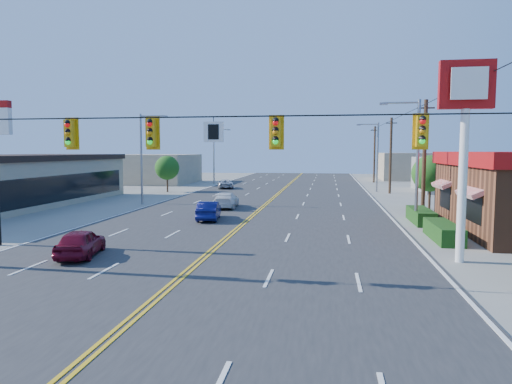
# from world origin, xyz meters

# --- Properties ---
(ground) EXTENTS (160.00, 160.00, 0.00)m
(ground) POSITION_xyz_m (0.00, 0.00, 0.00)
(ground) COLOR gray
(ground) RESTS_ON ground
(road) EXTENTS (20.00, 120.00, 0.06)m
(road) POSITION_xyz_m (0.00, 20.00, 0.03)
(road) COLOR #2D2D30
(road) RESTS_ON ground
(signal_span) EXTENTS (24.32, 0.34, 9.00)m
(signal_span) POSITION_xyz_m (-0.12, 0.00, 4.89)
(signal_span) COLOR #47301E
(signal_span) RESTS_ON ground
(kfc_pylon) EXTENTS (2.20, 0.36, 8.50)m
(kfc_pylon) POSITION_xyz_m (11.00, 4.00, 6.04)
(kfc_pylon) COLOR white
(kfc_pylon) RESTS_ON ground
(streetlight_se) EXTENTS (2.55, 0.25, 8.00)m
(streetlight_se) POSITION_xyz_m (10.79, 14.00, 4.51)
(streetlight_se) COLOR gray
(streetlight_se) RESTS_ON ground
(streetlight_ne) EXTENTS (2.55, 0.25, 8.00)m
(streetlight_ne) POSITION_xyz_m (10.79, 38.00, 4.51)
(streetlight_ne) COLOR gray
(streetlight_ne) RESTS_ON ground
(streetlight_sw) EXTENTS (2.55, 0.25, 8.00)m
(streetlight_sw) POSITION_xyz_m (-10.79, 22.00, 4.51)
(streetlight_sw) COLOR gray
(streetlight_sw) RESTS_ON ground
(streetlight_nw) EXTENTS (2.55, 0.25, 8.00)m
(streetlight_nw) POSITION_xyz_m (-10.79, 48.00, 4.51)
(streetlight_nw) COLOR gray
(streetlight_nw) RESTS_ON ground
(utility_pole_near) EXTENTS (0.28, 0.28, 8.40)m
(utility_pole_near) POSITION_xyz_m (12.20, 18.00, 4.20)
(utility_pole_near) COLOR #47301E
(utility_pole_near) RESTS_ON ground
(utility_pole_mid) EXTENTS (0.28, 0.28, 8.40)m
(utility_pole_mid) POSITION_xyz_m (12.20, 36.00, 4.20)
(utility_pole_mid) COLOR #47301E
(utility_pole_mid) RESTS_ON ground
(utility_pole_far) EXTENTS (0.28, 0.28, 8.40)m
(utility_pole_far) POSITION_xyz_m (12.20, 54.00, 4.20)
(utility_pole_far) COLOR #47301E
(utility_pole_far) RESTS_ON ground
(tree_kfc_rear) EXTENTS (2.94, 2.94, 4.41)m
(tree_kfc_rear) POSITION_xyz_m (13.50, 22.00, 2.93)
(tree_kfc_rear) COLOR #47301E
(tree_kfc_rear) RESTS_ON ground
(tree_west) EXTENTS (2.80, 2.80, 4.20)m
(tree_west) POSITION_xyz_m (-13.00, 34.00, 2.79)
(tree_west) COLOR #47301E
(tree_west) RESTS_ON ground
(bld_east_mid) EXTENTS (12.00, 10.00, 4.00)m
(bld_east_mid) POSITION_xyz_m (22.00, 40.00, 2.00)
(bld_east_mid) COLOR gray
(bld_east_mid) RESTS_ON ground
(bld_west_far) EXTENTS (11.00, 12.00, 4.20)m
(bld_west_far) POSITION_xyz_m (-20.00, 48.00, 2.10)
(bld_west_far) COLOR tan
(bld_west_far) RESTS_ON ground
(bld_east_far) EXTENTS (10.00, 10.00, 4.40)m
(bld_east_far) POSITION_xyz_m (19.00, 62.00, 2.20)
(bld_east_far) COLOR tan
(bld_east_far) RESTS_ON ground
(car_magenta) EXTENTS (2.20, 3.85, 1.23)m
(car_magenta) POSITION_xyz_m (-5.49, 2.20, 0.62)
(car_magenta) COLOR maroon
(car_magenta) RESTS_ON ground
(car_blue) EXTENTS (1.91, 4.01, 1.27)m
(car_blue) POSITION_xyz_m (-2.66, 13.65, 0.63)
(car_blue) COLOR #0E1152
(car_blue) RESTS_ON ground
(car_white) EXTENTS (2.20, 4.58, 1.29)m
(car_white) POSITION_xyz_m (-2.95, 20.27, 0.64)
(car_white) COLOR white
(car_white) RESTS_ON ground
(car_silver) EXTENTS (2.85, 4.35, 1.11)m
(car_silver) POSITION_xyz_m (-7.35, 39.38, 0.56)
(car_silver) COLOR silver
(car_silver) RESTS_ON ground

